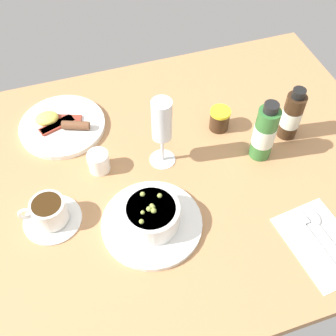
% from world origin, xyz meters
% --- Properties ---
extents(ground_plane, '(1.10, 0.84, 0.03)m').
position_xyz_m(ground_plane, '(0.00, 0.00, -0.01)').
color(ground_plane, '#B27F51').
extents(porridge_bowl, '(0.22, 0.22, 0.08)m').
position_xyz_m(porridge_bowl, '(-0.10, -0.13, 0.03)').
color(porridge_bowl, white).
rests_on(porridge_bowl, ground_plane).
extents(cutlery_setting, '(0.16, 0.21, 0.01)m').
position_xyz_m(cutlery_setting, '(0.23, -0.28, 0.00)').
color(cutlery_setting, white).
rests_on(cutlery_setting, ground_plane).
extents(coffee_cup, '(0.13, 0.13, 0.06)m').
position_xyz_m(coffee_cup, '(-0.30, -0.05, 0.03)').
color(coffee_cup, white).
rests_on(coffee_cup, ground_plane).
extents(creamer_jug, '(0.06, 0.05, 0.06)m').
position_xyz_m(creamer_jug, '(-0.17, 0.06, 0.03)').
color(creamer_jug, white).
rests_on(creamer_jug, ground_plane).
extents(wine_glass, '(0.06, 0.06, 0.19)m').
position_xyz_m(wine_glass, '(-0.02, 0.04, 0.13)').
color(wine_glass, white).
rests_on(wine_glass, ground_plane).
extents(jam_jar, '(0.05, 0.05, 0.06)m').
position_xyz_m(jam_jar, '(0.15, 0.10, 0.03)').
color(jam_jar, '#392414').
rests_on(jam_jar, ground_plane).
extents(sauce_bottle_green, '(0.05, 0.05, 0.17)m').
position_xyz_m(sauce_bottle_green, '(0.22, -0.01, 0.08)').
color(sauce_bottle_green, '#337233').
rests_on(sauce_bottle_green, ground_plane).
extents(sauce_bottle_brown, '(0.05, 0.05, 0.15)m').
position_xyz_m(sauce_bottle_brown, '(0.31, 0.03, 0.07)').
color(sauce_bottle_brown, '#382314').
rests_on(sauce_bottle_brown, ground_plane).
extents(breakfast_plate, '(0.22, 0.22, 0.04)m').
position_xyz_m(breakfast_plate, '(-0.24, 0.23, 0.01)').
color(breakfast_plate, white).
rests_on(breakfast_plate, ground_plane).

